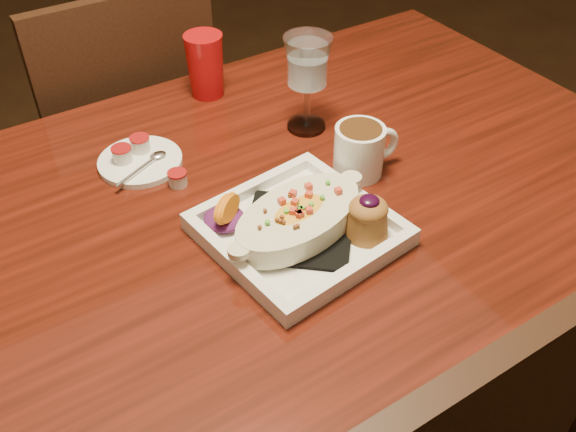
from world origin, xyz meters
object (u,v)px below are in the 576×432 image
saucer (138,159)px  chair_far (127,144)px  table (251,248)px  coffee_mug (361,149)px  plate (304,222)px  goblet (307,67)px  red_tumbler (205,65)px

saucer → chair_far: bearing=75.9°
table → coffee_mug: size_ratio=12.34×
table → plate: plate is taller
goblet → chair_far: bearing=113.3°
plate → goblet: bearing=48.7°
chair_far → saucer: 0.50m
plate → coffee_mug: size_ratio=2.39×
saucer → red_tumbler: 0.27m
chair_far → table: bearing=90.0°
plate → red_tumbler: bearing=74.2°
goblet → red_tumbler: bearing=115.0°
chair_far → saucer: bearing=75.9°
coffee_mug → red_tumbler: red_tumbler is taller
chair_far → plate: chair_far is taller
saucer → table: bearing=-62.6°
table → chair_far: 0.65m
table → chair_far: chair_far is taller
coffee_mug → goblet: 0.18m
plate → red_tumbler: 0.48m
chair_far → red_tumbler: 0.43m
red_tumbler → saucer: bearing=-145.0°
plate → red_tumbler: red_tumbler is taller
goblet → saucer: (-0.32, 0.06, -0.12)m
table → coffee_mug: coffee_mug is taller
chair_far → plate: (0.03, -0.74, 0.27)m
plate → goblet: goblet is taller
chair_far → saucer: size_ratio=6.26×
goblet → red_tumbler: goblet is taller
plate → saucer: (-0.14, 0.32, -0.02)m
coffee_mug → saucer: 0.39m
goblet → table: bearing=-145.8°
table → chair_far: size_ratio=1.61×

